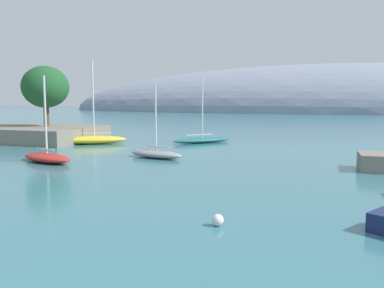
# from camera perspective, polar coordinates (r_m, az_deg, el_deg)

# --- Properties ---
(shore_outcrop) EXTENTS (17.75, 11.83, 1.92)m
(shore_outcrop) POSITION_cam_1_polar(r_m,az_deg,el_deg) (59.76, -21.63, 1.37)
(shore_outcrop) COLOR gray
(shore_outcrop) RESTS_ON ground
(tree_clump_shore) EXTENTS (6.34, 6.34, 8.27)m
(tree_clump_shore) POSITION_cam_1_polar(r_m,az_deg,el_deg) (59.57, -19.92, 7.54)
(tree_clump_shore) COLOR brown
(tree_clump_shore) RESTS_ON shore_outcrop
(distant_ridge) EXTENTS (270.20, 87.13, 43.98)m
(distant_ridge) POSITION_cam_1_polar(r_m,az_deg,el_deg) (200.90, 18.63, 4.35)
(distant_ridge) COLOR gray
(distant_ridge) RESTS_ON ground
(sailboat_yellow_near_shore) EXTENTS (8.01, 6.55, 10.53)m
(sailboat_yellow_near_shore) POSITION_cam_1_polar(r_m,az_deg,el_deg) (52.87, -13.59, 0.67)
(sailboat_yellow_near_shore) COLOR yellow
(sailboat_yellow_near_shore) RESTS_ON water
(sailboat_teal_mid_mooring) EXTENTS (7.24, 7.74, 8.50)m
(sailboat_teal_mid_mooring) POSITION_cam_1_polar(r_m,az_deg,el_deg) (52.79, 1.46, 0.65)
(sailboat_teal_mid_mooring) COLOR #1E6B70
(sailboat_teal_mid_mooring) RESTS_ON water
(sailboat_red_outer_mooring) EXTENTS (6.57, 4.08, 7.71)m
(sailboat_red_outer_mooring) POSITION_cam_1_polar(r_m,az_deg,el_deg) (38.74, -19.71, -1.71)
(sailboat_red_outer_mooring) COLOR red
(sailboat_red_outer_mooring) RESTS_ON water
(sailboat_grey_end_of_line) EXTENTS (6.23, 3.33, 6.96)m
(sailboat_grey_end_of_line) POSITION_cam_1_polar(r_m,az_deg,el_deg) (39.27, -5.07, -1.32)
(sailboat_grey_end_of_line) COLOR gray
(sailboat_grey_end_of_line) RESTS_ON water
(mooring_buoy_white) EXTENTS (0.54, 0.54, 0.54)m
(mooring_buoy_white) POSITION_cam_1_polar(r_m,az_deg,el_deg) (18.39, 3.63, -10.62)
(mooring_buoy_white) COLOR silver
(mooring_buoy_white) RESTS_ON water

